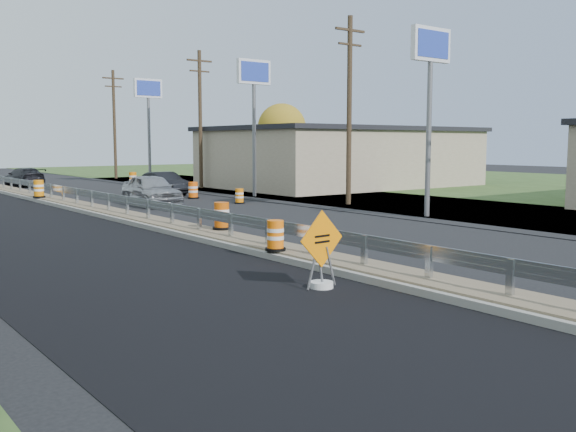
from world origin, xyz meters
TOP-DOWN VIEW (x-y plane):
  - ground at (0.00, 0.00)m, footprint 140.00×140.00m
  - grass_verge_far at (30.00, 10.00)m, footprint 40.00×120.00m
  - milled_overlay at (-4.40, 10.00)m, footprint 7.20×120.00m
  - median at (0.00, 8.00)m, footprint 1.60×55.00m
  - guardrail at (0.00, 9.00)m, footprint 0.10×46.15m
  - retail_building_near at (20.99, 20.00)m, footprint 18.50×12.50m
  - pylon_sign_south at (10.50, 3.00)m, footprint 2.20×0.30m
  - pylon_sign_mid at (10.50, 16.00)m, footprint 2.20×0.30m
  - pylon_sign_north at (10.50, 30.00)m, footprint 2.20×0.30m
  - utility_pole_smid at (11.50, 9.00)m, footprint 1.90×0.26m
  - utility_pole_nmid at (11.50, 24.00)m, footprint 1.90×0.26m
  - utility_pole_north at (11.50, 39.00)m, footprint 1.90×0.26m
  - tree_far_yellow at (26.00, 34.00)m, footprint 4.62×4.62m
  - caution_sign at (-1.86, -4.61)m, footprint 1.24×0.52m
  - barrel_median_near at (-0.55, -1.13)m, footprint 0.57×0.57m
  - barrel_median_mid at (0.55, 3.44)m, footprint 0.63×0.63m
  - barrel_median_far at (-0.55, 20.26)m, footprint 0.64×0.64m
  - barrel_shoulder_near at (7.45, 12.94)m, footprint 0.53×0.53m
  - barrel_shoulder_mid at (7.00, 17.03)m, footprint 0.64×0.64m
  - barrel_shoulder_far at (9.08, 29.94)m, footprint 0.67×0.67m
  - car_silver at (3.35, 14.72)m, footprint 2.22×4.78m
  - car_dark_mid at (7.00, 20.61)m, footprint 1.69×4.26m
  - car_dark_far at (2.31, 33.66)m, footprint 2.11×4.75m

SIDE VIEW (x-z plane):
  - ground at x=0.00m, z-range 0.00..0.00m
  - milled_overlay at x=-4.40m, z-range 0.00..0.01m
  - grass_verge_far at x=30.00m, z-range 0.00..0.03m
  - median at x=0.00m, z-range 0.00..0.23m
  - barrel_shoulder_near at x=7.45m, z-range -0.02..0.77m
  - caution_sign at x=-1.86m, z-range -0.42..1.29m
  - barrel_shoulder_mid at x=7.00m, z-range -0.02..0.93m
  - barrel_shoulder_far at x=9.08m, z-range -0.02..0.96m
  - barrel_median_near at x=-0.55m, z-range 0.21..1.04m
  - barrel_median_mid at x=0.55m, z-range 0.21..1.13m
  - car_dark_far at x=2.31m, z-range 0.00..1.35m
  - barrel_median_far at x=-0.55m, z-range 0.21..1.15m
  - car_dark_mid at x=7.00m, z-range 0.00..1.38m
  - guardrail at x=0.00m, z-range 0.37..1.09m
  - car_silver at x=3.35m, z-range 0.00..1.58m
  - retail_building_near at x=20.99m, z-range 0.02..4.29m
  - tree_far_yellow at x=26.00m, z-range 1.11..7.97m
  - utility_pole_smid at x=11.50m, z-range 0.23..9.63m
  - utility_pole_nmid at x=11.50m, z-range 0.23..9.63m
  - utility_pole_north at x=11.50m, z-range 0.23..9.63m
  - pylon_sign_south at x=10.50m, z-range 2.53..10.43m
  - pylon_sign_mid at x=10.50m, z-range 2.53..10.43m
  - pylon_sign_north at x=10.50m, z-range 2.53..10.43m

